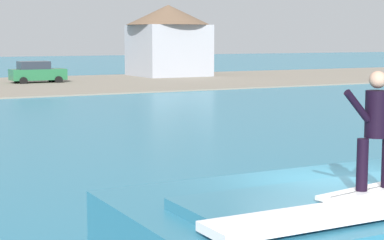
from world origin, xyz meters
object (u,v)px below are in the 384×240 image
Objects in this scene: car_far_shore at (37,72)px; surfboard at (377,189)px; surfer at (376,124)px; wave_crest at (368,231)px; house_gabled_white at (168,37)px.

surfboard is at bearing -99.20° from car_far_shore.
car_far_shore is (7.84, 47.66, -1.61)m from surfer.
surfer is (-0.65, -0.78, 1.81)m from wave_crest.
house_gabled_white is (21.30, 51.06, 3.09)m from wave_crest.
surfboard is 0.27× the size of house_gabled_white.
wave_crest is 1.24m from surfboard.
house_gabled_white reaches higher than wave_crest.
surfer is at bearing -112.95° from house_gabled_white.
surfboard is at bearing -126.87° from wave_crest.
car_far_shore is (7.71, 47.59, -0.66)m from surfboard.
house_gabled_white is at bearing 67.36° from wave_crest.
wave_crest is 4.76× the size of surfer.
wave_crest is at bearing 49.97° from surfer.
wave_crest is 2.08m from surfer.
wave_crest is 3.55× the size of surfboard.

